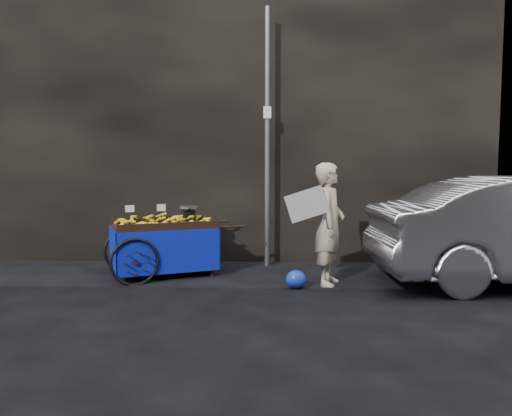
{
  "coord_description": "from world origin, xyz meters",
  "views": [
    {
      "loc": [
        0.34,
        -6.52,
        1.6
      ],
      "look_at": [
        0.15,
        0.5,
        0.99
      ],
      "focal_mm": 35.0,
      "sensor_mm": 36.0,
      "label": 1
    }
  ],
  "objects": [
    {
      "name": "plastic_bag",
      "position": [
        0.68,
        -0.17,
        0.12
      ],
      "size": [
        0.27,
        0.21,
        0.24
      ],
      "primitive_type": "ellipsoid",
      "color": "#1733B3",
      "rests_on": "ground"
    },
    {
      "name": "vendor",
      "position": [
        1.13,
        0.08,
        0.81
      ],
      "size": [
        0.88,
        0.67,
        1.63
      ],
      "rotation": [
        0.0,
        0.0,
        1.32
      ],
      "color": "#BFA88E",
      "rests_on": "ground"
    },
    {
      "name": "street_pole",
      "position": [
        0.3,
        1.3,
        2.01
      ],
      "size": [
        0.12,
        0.1,
        4.0
      ],
      "color": "slate",
      "rests_on": "ground"
    },
    {
      "name": "banana_cart",
      "position": [
        -1.24,
        0.57,
        0.65
      ],
      "size": [
        2.13,
        1.56,
        1.06
      ],
      "rotation": [
        0.0,
        0.0,
        0.4
      ],
      "color": "black",
      "rests_on": "ground"
    },
    {
      "name": "ground",
      "position": [
        0.0,
        0.0,
        0.0
      ],
      "size": [
        80.0,
        80.0,
        0.0
      ],
      "primitive_type": "plane",
      "color": "black",
      "rests_on": "ground"
    },
    {
      "name": "building_wall",
      "position": [
        0.39,
        2.6,
        2.5
      ],
      "size": [
        13.5,
        2.0,
        5.0
      ],
      "color": "black",
      "rests_on": "ground"
    }
  ]
}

